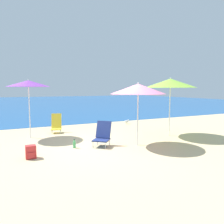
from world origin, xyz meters
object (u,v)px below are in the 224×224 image
object	(u,v)px
beach_umbrella_pink	(138,89)
backpack_red	(31,152)
beach_chair_navy	(102,134)
beach_chair_yellow	(56,124)
beach_umbrella_lime	(170,83)
beach_umbrella_purple	(28,84)
seagull	(127,121)
water_bottle	(74,144)

from	to	relation	value
beach_umbrella_pink	backpack_red	distance (m)	3.70
beach_chair_navy	beach_chair_yellow	bearing A→B (deg)	149.12
beach_umbrella_lime	beach_umbrella_purple	bearing A→B (deg)	158.27
backpack_red	seagull	size ratio (longest dim) A/B	1.31
beach_umbrella_pink	seagull	distance (m)	4.60
beach_umbrella_lime	backpack_red	bearing A→B (deg)	-172.92
beach_chair_yellow	backpack_red	size ratio (longest dim) A/B	2.25
beach_chair_yellow	beach_umbrella_lime	bearing A→B (deg)	-17.75
beach_umbrella_purple	beach_chair_navy	xyz separation A→B (m)	(1.99, -2.27, -1.66)
beach_umbrella_lime	beach_chair_navy	size ratio (longest dim) A/B	2.89
beach_umbrella_lime	water_bottle	distance (m)	4.34
beach_chair_navy	beach_chair_yellow	distance (m)	2.96
backpack_red	beach_chair_navy	bearing A→B (deg)	9.19
beach_umbrella_lime	beach_chair_navy	distance (m)	3.43
beach_chair_yellow	water_bottle	xyz separation A→B (m)	(0.01, -2.67, -0.24)
beach_umbrella_pink	seagull	bearing A→B (deg)	65.15
backpack_red	beach_umbrella_lime	bearing A→B (deg)	7.08
water_bottle	seagull	xyz separation A→B (m)	(3.77, 3.33, 0.03)
beach_umbrella_purple	seagull	xyz separation A→B (m)	(4.86, 1.20, -1.89)
beach_chair_navy	backpack_red	xyz separation A→B (m)	(-2.23, -0.36, -0.20)
beach_chair_yellow	backpack_red	world-z (taller)	beach_chair_yellow
backpack_red	water_bottle	size ratio (longest dim) A/B	1.23
beach_umbrella_lime	beach_umbrella_pink	bearing A→B (deg)	-159.92
beach_umbrella_pink	seagull	xyz separation A→B (m)	(1.80, 3.88, -1.70)
beach_umbrella_pink	beach_chair_navy	size ratio (longest dim) A/B	2.60
beach_umbrella_pink	seagull	size ratio (longest dim) A/B	7.60
beach_umbrella_pink	beach_chair_navy	xyz separation A→B (m)	(-1.07, 0.41, -1.46)
beach_umbrella_pink	water_bottle	bearing A→B (deg)	164.37
water_bottle	beach_umbrella_lime	bearing A→B (deg)	2.17
beach_chair_navy	seagull	bearing A→B (deg)	91.69
beach_umbrella_pink	beach_chair_yellow	bearing A→B (deg)	121.50
beach_umbrella_lime	seagull	xyz separation A→B (m)	(-0.11, 3.18, -1.91)
beach_umbrella_lime	backpack_red	world-z (taller)	beach_umbrella_lime
beach_umbrella_lime	beach_umbrella_pink	size ratio (longest dim) A/B	1.11
water_bottle	beach_umbrella_purple	bearing A→B (deg)	117.22
water_bottle	backpack_red	bearing A→B (deg)	-159.36
beach_umbrella_lime	water_bottle	size ratio (longest dim) A/B	7.90
beach_umbrella_purple	beach_chair_navy	bearing A→B (deg)	-48.69
beach_chair_navy	beach_chair_yellow	xyz separation A→B (m)	(-0.90, 2.81, -0.01)
beach_umbrella_purple	beach_chair_yellow	world-z (taller)	beach_umbrella_purple
beach_chair_yellow	beach_chair_navy	bearing A→B (deg)	-56.89
backpack_red	water_bottle	xyz separation A→B (m)	(1.33, 0.50, -0.06)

